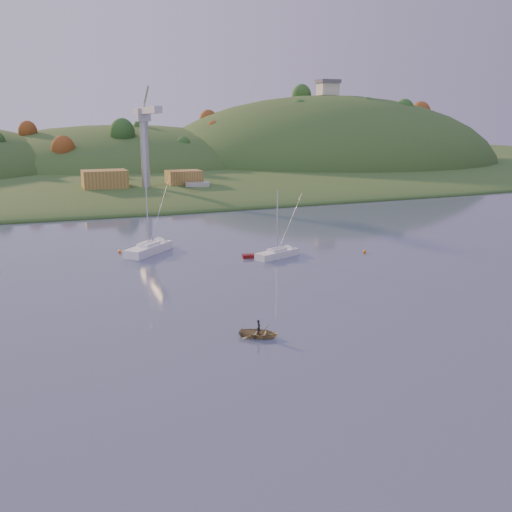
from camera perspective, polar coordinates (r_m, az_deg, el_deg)
name	(u,v)px	position (r m, az deg, el deg)	size (l,w,h in m)	color
ground	(466,417)	(42.28, 20.25, -14.88)	(500.00, 500.00, 0.00)	#3B4B61
far_shore	(93,167)	(259.15, -16.02, 8.55)	(620.00, 220.00, 1.50)	#29491D
shore_slope	(114,181)	(194.83, -13.99, 7.25)	(640.00, 150.00, 7.00)	#29491D
hill_center	(123,170)	(240.61, -13.12, 8.39)	(140.00, 120.00, 36.00)	#29491D
hill_right	(326,167)	(253.67, 6.99, 8.87)	(150.00, 130.00, 60.00)	#29491D
hilltop_house	(328,87)	(253.31, 7.21, 16.42)	(9.00, 7.00, 6.45)	beige
hillside_trees	(106,176)	(214.58, -14.75, 7.73)	(280.00, 50.00, 32.00)	#194217
wharf	(157,192)	(153.39, -9.91, 6.34)	(42.00, 16.00, 2.40)	slate
shed_west	(105,180)	(151.89, -14.88, 7.39)	(11.00, 8.00, 4.80)	olive
shed_east	(184,178)	(156.78, -7.22, 7.76)	(9.00, 7.00, 4.00)	olive
dock_crane	(145,130)	(148.19, -11.02, 12.25)	(3.20, 28.00, 20.30)	#B7B7BC
sailboat_near	(149,248)	(87.07, -10.67, 0.78)	(8.37, 8.27, 12.56)	white
sailboat_far	(277,253)	(83.12, 2.12, 0.31)	(7.40, 4.61, 9.87)	silver
canoe	(259,333)	(52.92, 0.27, -7.73)	(2.58, 3.61, 0.75)	#988654
paddler	(259,330)	(52.80, 0.27, -7.39)	(0.52, 0.34, 1.42)	black
red_tender	(257,256)	(83.15, 0.10, 0.03)	(3.64, 1.78, 1.19)	#550C0C
work_vessel	(197,191)	(151.87, -5.88, 6.45)	(15.23, 7.78, 3.73)	slate
buoy_1	(365,251)	(87.47, 10.81, 0.46)	(0.50, 0.50, 0.50)	orange
buoy_3	(120,251)	(88.35, -13.48, 0.46)	(0.50, 0.50, 0.50)	orange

